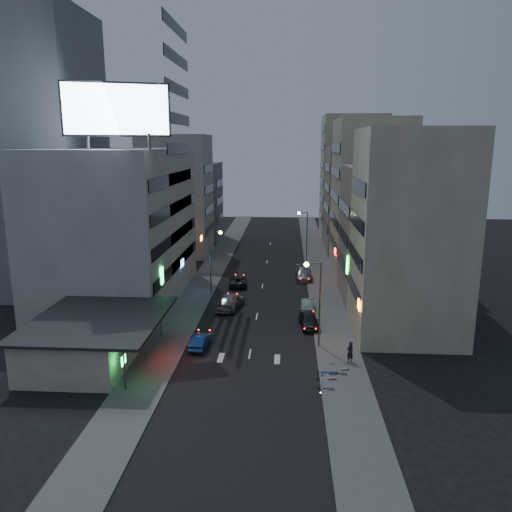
# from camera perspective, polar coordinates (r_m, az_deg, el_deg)

# --- Properties ---
(ground) EXTENTS (180.00, 180.00, 0.00)m
(ground) POSITION_cam_1_polar(r_m,az_deg,el_deg) (42.29, -1.14, -13.31)
(ground) COLOR black
(ground) RESTS_ON ground
(sidewalk_left) EXTENTS (4.00, 120.00, 0.12)m
(sidewalk_left) POSITION_cam_1_polar(r_m,az_deg,el_deg) (71.24, -5.54, -2.39)
(sidewalk_left) COLOR #4C4C4F
(sidewalk_left) RESTS_ON ground
(sidewalk_right) EXTENTS (4.00, 120.00, 0.12)m
(sidewalk_right) POSITION_cam_1_polar(r_m,az_deg,el_deg) (70.50, 7.42, -2.60)
(sidewalk_right) COLOR #4C4C4F
(sidewalk_right) RESTS_ON ground
(food_court) EXTENTS (11.00, 13.00, 3.88)m
(food_court) POSITION_cam_1_polar(r_m,az_deg,el_deg) (46.46, -18.49, -8.87)
(food_court) COLOR beige
(food_court) RESTS_ON ground
(white_building) EXTENTS (14.00, 24.00, 18.00)m
(white_building) POSITION_cam_1_polar(r_m,az_deg,el_deg) (62.05, -15.44, 3.40)
(white_building) COLOR #B4B3AF
(white_building) RESTS_ON ground
(grey_tower) EXTENTS (10.00, 14.00, 34.00)m
(grey_tower) POSITION_cam_1_polar(r_m,az_deg,el_deg) (67.55, -22.37, 10.47)
(grey_tower) COLOR slate
(grey_tower) RESTS_ON ground
(shophouse_near) EXTENTS (10.00, 11.00, 20.00)m
(shophouse_near) POSITION_cam_1_polar(r_m,az_deg,el_deg) (50.50, 17.09, 2.40)
(shophouse_near) COLOR beige
(shophouse_near) RESTS_ON ground
(shophouse_mid) EXTENTS (11.00, 12.00, 16.00)m
(shophouse_mid) POSITION_cam_1_polar(r_m,az_deg,el_deg) (62.00, 15.03, 2.48)
(shophouse_mid) COLOR gray
(shophouse_mid) RESTS_ON ground
(shophouse_far) EXTENTS (10.00, 14.00, 22.00)m
(shophouse_far) POSITION_cam_1_polar(r_m,az_deg,el_deg) (74.19, 12.86, 6.56)
(shophouse_far) COLOR beige
(shophouse_far) RESTS_ON ground
(far_left_a) EXTENTS (11.00, 10.00, 20.00)m
(far_left_a) POSITION_cam_1_polar(r_m,az_deg,el_deg) (85.39, -9.08, 6.82)
(far_left_a) COLOR #B4B3AF
(far_left_a) RESTS_ON ground
(far_left_b) EXTENTS (12.00, 10.00, 15.00)m
(far_left_b) POSITION_cam_1_polar(r_m,az_deg,el_deg) (98.40, -7.66, 6.16)
(far_left_b) COLOR slate
(far_left_b) RESTS_ON ground
(far_right_a) EXTENTS (11.00, 12.00, 18.00)m
(far_right_a) POSITION_cam_1_polar(r_m,az_deg,el_deg) (89.22, 11.63, 6.32)
(far_right_a) COLOR gray
(far_right_a) RESTS_ON ground
(far_right_b) EXTENTS (12.00, 12.00, 24.00)m
(far_right_b) POSITION_cam_1_polar(r_m,az_deg,el_deg) (102.86, 10.93, 8.84)
(far_right_b) COLOR beige
(far_right_b) RESTS_ON ground
(billboard) EXTENTS (9.52, 3.75, 6.20)m
(billboard) POSITION_cam_1_polar(r_m,az_deg,el_deg) (50.62, -15.65, 15.79)
(billboard) COLOR #595B60
(billboard) RESTS_ON white_building
(street_lamp_right_near) EXTENTS (1.60, 0.44, 8.02)m
(street_lamp_right_near) POSITION_cam_1_polar(r_m,az_deg,el_deg) (45.88, 6.85, -4.08)
(street_lamp_right_near) COLOR #595B60
(street_lamp_right_near) RESTS_ON sidewalk_right
(street_lamp_left) EXTENTS (1.60, 0.44, 8.02)m
(street_lamp_left) POSITION_cam_1_polar(r_m,az_deg,el_deg) (61.98, -4.90, 0.39)
(street_lamp_left) COLOR #595B60
(street_lamp_left) RESTS_ON sidewalk_left
(street_lamp_right_far) EXTENTS (1.60, 0.44, 8.02)m
(street_lamp_right_far) POSITION_cam_1_polar(r_m,az_deg,el_deg) (79.02, 5.57, 3.05)
(street_lamp_right_far) COLOR #595B60
(street_lamp_right_far) RESTS_ON sidewalk_right
(parked_car_right_near) EXTENTS (2.31, 4.69, 1.54)m
(parked_car_right_near) POSITION_cam_1_polar(r_m,az_deg,el_deg) (52.19, 6.08, -7.28)
(parked_car_right_near) COLOR #222227
(parked_car_right_near) RESTS_ON ground
(parked_car_right_mid) EXTENTS (1.59, 4.03, 1.31)m
(parked_car_right_mid) POSITION_cam_1_polar(r_m,az_deg,el_deg) (56.79, 5.89, -5.72)
(parked_car_right_mid) COLOR gray
(parked_car_right_mid) RESTS_ON ground
(parked_car_left) EXTENTS (2.70, 5.10, 1.37)m
(parked_car_left) POSITION_cam_1_polar(r_m,az_deg,el_deg) (66.69, -2.09, -2.83)
(parked_car_left) COLOR #242529
(parked_car_left) RESTS_ON ground
(parked_car_right_far) EXTENTS (2.51, 5.63, 1.60)m
(parked_car_right_far) POSITION_cam_1_polar(r_m,az_deg,el_deg) (70.05, 5.49, -2.02)
(parked_car_right_far) COLOR gray
(parked_car_right_far) RESTS_ON ground
(road_car_blue) EXTENTS (1.65, 4.05, 1.31)m
(road_car_blue) POSITION_cam_1_polar(r_m,az_deg,el_deg) (47.26, -6.42, -9.62)
(road_car_blue) COLOR navy
(road_car_blue) RESTS_ON ground
(road_car_silver) EXTENTS (3.41, 6.18, 1.69)m
(road_car_silver) POSITION_cam_1_polar(r_m,az_deg,el_deg) (57.66, -3.04, -5.18)
(road_car_silver) COLOR #909497
(road_car_silver) RESTS_ON ground
(person) EXTENTS (0.83, 0.76, 1.89)m
(person) POSITION_cam_1_polar(r_m,az_deg,el_deg) (44.37, 10.69, -10.73)
(person) COLOR black
(person) RESTS_ON sidewalk_right
(scooter_black_a) EXTENTS (0.61, 1.63, 0.98)m
(scooter_black_a) POSITION_cam_1_polar(r_m,az_deg,el_deg) (40.05, 8.98, -14.07)
(scooter_black_a) COLOR black
(scooter_black_a) RESTS_ON sidewalk_right
(scooter_silver_a) EXTENTS (0.94, 1.98, 1.16)m
(scooter_silver_a) POSITION_cam_1_polar(r_m,az_deg,el_deg) (41.69, 9.06, -12.81)
(scooter_silver_a) COLOR #AFB1B8
(scooter_silver_a) RESTS_ON sidewalk_right
(scooter_blue) EXTENTS (0.79, 2.06, 1.24)m
(scooter_blue) POSITION_cam_1_polar(r_m,az_deg,el_deg) (42.59, 9.29, -12.19)
(scooter_blue) COLOR navy
(scooter_blue) RESTS_ON sidewalk_right
(scooter_black_b) EXTENTS (0.73, 1.67, 0.99)m
(scooter_black_b) POSITION_cam_1_polar(r_m,az_deg,el_deg) (42.53, 10.45, -12.46)
(scooter_black_b) COLOR black
(scooter_black_b) RESTS_ON sidewalk_right
(scooter_silver_b) EXTENTS (1.23, 1.95, 1.13)m
(scooter_silver_b) POSITION_cam_1_polar(r_m,az_deg,el_deg) (43.46, 10.36, -11.78)
(scooter_silver_b) COLOR #A0A2A7
(scooter_silver_b) RESTS_ON sidewalk_right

